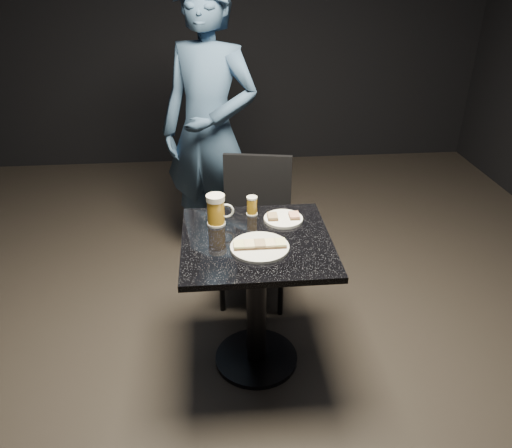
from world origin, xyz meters
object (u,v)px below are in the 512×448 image
object	(u,v)px
patron	(209,133)
chair	(255,220)
table	(256,282)
beer_mug	(216,210)
plate_small	(283,219)
beer_tumbler	(252,206)
plate_large	(260,247)

from	to	relation	value
patron	chair	xyz separation A→B (m)	(0.26, -0.42, -0.42)
patron	table	world-z (taller)	patron
patron	beer_mug	world-z (taller)	patron
patron	plate_small	bearing A→B (deg)	-39.15
table	chair	distance (m)	0.66
beer_tumbler	patron	bearing A→B (deg)	103.95
beer_tumbler	table	bearing A→B (deg)	-90.19
beer_mug	beer_tumbler	distance (m)	0.21
plate_large	table	size ratio (longest dim) A/B	0.36
plate_large	plate_small	distance (m)	0.30
beer_tumbler	chair	size ratio (longest dim) A/B	0.11
patron	beer_tumbler	bearing A→B (deg)	-46.73
beer_mug	beer_tumbler	size ratio (longest dim) A/B	1.61
table	beer_mug	size ratio (longest dim) A/B	4.75
table	chair	world-z (taller)	chair
table	beer_tumbler	bearing A→B (deg)	89.81
table	beer_mug	world-z (taller)	beer_mug
patron	chair	distance (m)	0.65
plate_small	plate_large	bearing A→B (deg)	-118.91
plate_large	chair	xyz separation A→B (m)	(0.05, 0.74, -0.26)
chair	beer_tumbler	bearing A→B (deg)	-97.70
plate_small	patron	world-z (taller)	patron
plate_small	chair	xyz separation A→B (m)	(-0.10, 0.48, -0.26)
plate_large	plate_small	bearing A→B (deg)	61.09
beer_mug	table	bearing A→B (deg)	-42.08
patron	beer_tumbler	world-z (taller)	patron
patron	table	size ratio (longest dim) A/B	2.45
patron	beer_mug	xyz separation A→B (m)	(0.02, -0.91, -0.09)
table	beer_mug	bearing A→B (deg)	137.92
plate_large	beer_mug	world-z (taller)	beer_mug
chair	beer_mug	bearing A→B (deg)	-115.60
beer_tumbler	chair	xyz separation A→B (m)	(0.05, 0.40, -0.30)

